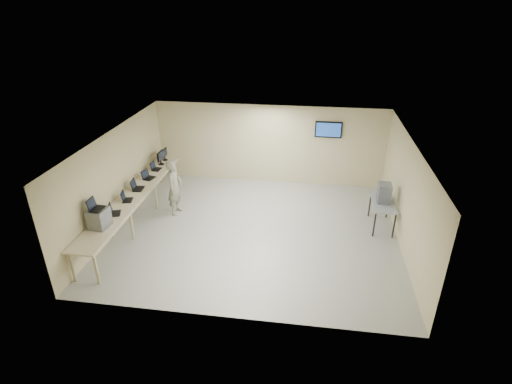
# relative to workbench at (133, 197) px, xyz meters

# --- Properties ---
(room) EXTENTS (8.01, 7.01, 2.81)m
(room) POSITION_rel_workbench_xyz_m (3.62, 0.06, 0.58)
(room) COLOR #A8A8A0
(room) RESTS_ON ground
(workbench) EXTENTS (0.76, 6.00, 0.90)m
(workbench) POSITION_rel_workbench_xyz_m (0.00, 0.00, 0.00)
(workbench) COLOR beige
(workbench) RESTS_ON ground
(equipment_box) EXTENTS (0.46, 0.51, 0.50)m
(equipment_box) POSITION_rel_workbench_xyz_m (-0.06, -1.80, 0.32)
(equipment_box) COLOR gray
(equipment_box) RESTS_ON workbench
(laptop_on_box) EXTENTS (0.31, 0.38, 0.29)m
(laptop_on_box) POSITION_rel_workbench_xyz_m (-0.12, -1.80, 0.64)
(laptop_on_box) COLOR black
(laptop_on_box) RESTS_ON equipment_box
(laptop_0) EXTENTS (0.39, 0.42, 0.27)m
(laptop_0) POSITION_rel_workbench_xyz_m (-0.05, -1.12, 0.14)
(laptop_0) COLOR black
(laptop_0) RESTS_ON workbench
(laptop_1) EXTENTS (0.35, 0.39, 0.27)m
(laptop_1) POSITION_rel_workbench_xyz_m (-0.05, -0.36, 0.14)
(laptop_1) COLOR black
(laptop_1) RESTS_ON workbench
(laptop_2) EXTENTS (0.36, 0.42, 0.30)m
(laptop_2) POSITION_rel_workbench_xyz_m (-0.05, 0.38, 0.15)
(laptop_2) COLOR black
(laptop_2) RESTS_ON workbench
(laptop_3) EXTENTS (0.38, 0.42, 0.28)m
(laptop_3) POSITION_rel_workbench_xyz_m (-0.02, 1.17, 0.15)
(laptop_3) COLOR black
(laptop_3) RESTS_ON workbench
(laptop_4) EXTENTS (0.30, 0.36, 0.26)m
(laptop_4) POSITION_rel_workbench_xyz_m (-0.05, 1.90, 0.14)
(laptop_4) COLOR black
(laptop_4) RESTS_ON workbench
(monitor_near) EXTENTS (0.21, 0.47, 0.46)m
(monitor_near) POSITION_rel_workbench_xyz_m (-0.01, 2.36, 0.35)
(monitor_near) COLOR black
(monitor_near) RESTS_ON workbench
(monitor_far) EXTENTS (0.19, 0.42, 0.41)m
(monitor_far) POSITION_rel_workbench_xyz_m (-0.01, 2.75, 0.32)
(monitor_far) COLOR black
(monitor_far) RESTS_ON workbench
(soldier) EXTENTS (0.47, 0.67, 1.74)m
(soldier) POSITION_rel_workbench_xyz_m (1.02, 0.72, 0.04)
(soldier) COLOR slate
(soldier) RESTS_ON ground
(side_table) EXTENTS (0.63, 1.35, 0.81)m
(side_table) POSITION_rel_workbench_xyz_m (7.19, 0.77, -0.09)
(side_table) COLOR gray
(side_table) RESTS_ON ground
(storage_bins) EXTENTS (0.36, 0.40, 0.57)m
(storage_bins) POSITION_rel_workbench_xyz_m (7.17, 0.77, 0.27)
(storage_bins) COLOR slate
(storage_bins) RESTS_ON side_table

